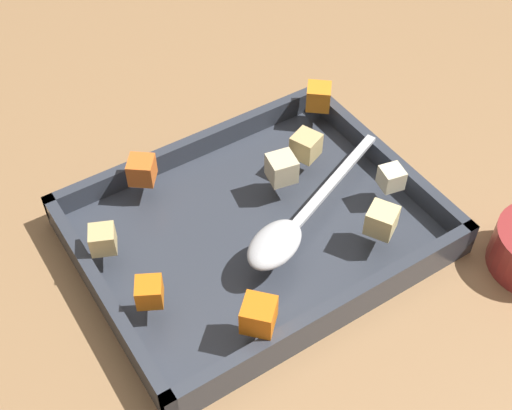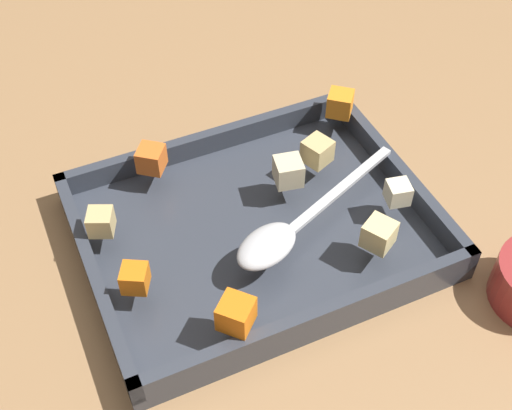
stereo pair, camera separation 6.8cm
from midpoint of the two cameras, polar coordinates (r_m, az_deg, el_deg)
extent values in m
plane|color=#936D47|center=(0.73, -2.11, -1.93)|extent=(4.00, 4.00, 0.00)
cube|color=#333842|center=(0.72, -2.73, -2.51)|extent=(0.35, 0.28, 0.01)
cube|color=#333842|center=(0.78, -7.75, 4.70)|extent=(0.35, 0.01, 0.03)
cube|color=#333842|center=(0.63, 3.41, -9.01)|extent=(0.35, 0.01, 0.03)
cube|color=#333842|center=(0.77, 8.19, 3.77)|extent=(0.01, 0.28, 0.03)
cube|color=#333842|center=(0.67, -15.59, -7.39)|extent=(0.01, 0.28, 0.03)
cube|color=orange|center=(0.80, 2.82, 8.94)|extent=(0.04, 0.04, 0.03)
cube|color=orange|center=(0.73, -12.21, 2.74)|extent=(0.04, 0.04, 0.03)
cube|color=orange|center=(0.63, -12.05, -7.32)|extent=(0.03, 0.03, 0.02)
cube|color=orange|center=(0.60, -3.08, -9.37)|extent=(0.04, 0.04, 0.03)
cube|color=#E0CC89|center=(0.67, 7.63, -1.43)|extent=(0.04, 0.04, 0.03)
cube|color=tan|center=(0.74, 1.56, 4.86)|extent=(0.04, 0.04, 0.03)
cube|color=tan|center=(0.67, -15.56, -2.95)|extent=(0.03, 0.03, 0.02)
cube|color=beige|center=(0.71, -0.57, 2.95)|extent=(0.03, 0.03, 0.03)
cube|color=beige|center=(0.71, 8.60, 2.13)|extent=(0.03, 0.03, 0.02)
ellipsoid|color=silver|center=(0.65, -1.44, -3.49)|extent=(0.08, 0.07, 0.02)
cube|color=silver|center=(0.72, 3.95, 1.99)|extent=(0.15, 0.07, 0.01)
camera|label=1|loc=(0.03, -92.87, -3.13)|focal=47.81mm
camera|label=2|loc=(0.03, 87.13, 3.13)|focal=47.81mm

